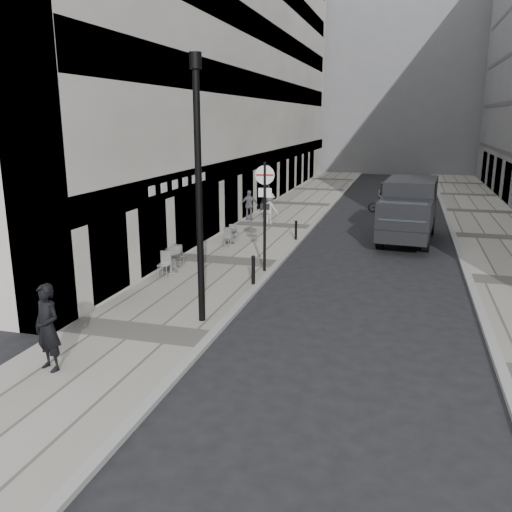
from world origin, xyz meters
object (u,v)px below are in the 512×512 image
Objects in this scene: sign_post at (265,202)px; panel_van at (409,207)px; lamppost at (198,179)px; cyclist at (383,201)px; walking_man at (47,327)px.

panel_van is at bearing 47.95° from sign_post.
sign_post is at bearing 85.71° from lamppost.
panel_van is 3.32× the size of cyclist.
sign_post is at bearing -109.84° from cyclist.
panel_van is at bearing 66.84° from lamppost.
sign_post reaches higher than panel_van.
lamppost is at bearing -101.95° from sign_post.
lamppost is at bearing 79.71° from walking_man.
walking_man is 24.83m from cyclist.
sign_post is 5.52m from lamppost.
walking_man reaches higher than cyclist.
panel_van reaches higher than cyclist.
walking_man is 0.50× the size of sign_post.
cyclist is (-1.50, 7.66, -0.86)m from panel_van.
walking_man is 5.23m from lamppost.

